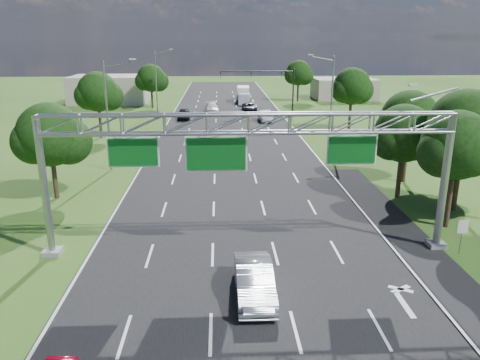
{
  "coord_description": "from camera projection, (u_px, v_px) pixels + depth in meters",
  "views": [
    {
      "loc": [
        -1.32,
        -12.94,
        11.96
      ],
      "look_at": [
        -0.09,
        14.44,
        3.57
      ],
      "focal_mm": 35.0,
      "sensor_mm": 36.0,
      "label": 1
    }
  ],
  "objects": [
    {
      "name": "car_queue_a",
      "position": [
        212.0,
        108.0,
        77.41
      ],
      "size": [
        2.4,
        5.21,
        1.48
      ],
      "primitive_type": "imported",
      "rotation": [
        0.0,
        0.0,
        0.07
      ],
      "color": "silver",
      "rests_on": "ground"
    },
    {
      "name": "road_flare",
      "position": [
        402.0,
        233.0,
        29.73
      ],
      "size": [
        3.0,
        30.0,
        0.02
      ],
      "primitive_type": "cube",
      "color": "black",
      "rests_on": "ground"
    },
    {
      "name": "box_truck",
      "position": [
        243.0,
        95.0,
        89.23
      ],
      "size": [
        2.45,
        7.7,
        2.88
      ],
      "rotation": [
        0.0,
        0.0,
        -0.05
      ],
      "color": "silver",
      "rests_on": "ground"
    },
    {
      "name": "car_queue_d",
      "position": [
        265.0,
        116.0,
        69.25
      ],
      "size": [
        1.88,
        4.8,
        1.55
      ],
      "primitive_type": "imported",
      "rotation": [
        0.0,
        0.0,
        0.05
      ],
      "color": "silver",
      "rests_on": "ground"
    },
    {
      "name": "silver_sedan",
      "position": [
        254.0,
        281.0,
        22.31
      ],
      "size": [
        1.82,
        5.07,
        1.67
      ],
      "primitive_type": "imported",
      "rotation": [
        0.0,
        0.0,
        0.01
      ],
      "color": "#AEB1BA",
      "rests_on": "ground"
    },
    {
      "name": "tree_verge_lb",
      "position": [
        98.0,
        94.0,
        56.67
      ],
      "size": [
        5.76,
        4.8,
        8.06
      ],
      "color": "#2D2116",
      "rests_on": "ground"
    },
    {
      "name": "regulatory_sign",
      "position": [
        463.0,
        230.0,
        26.5
      ],
      "size": [
        0.6,
        0.08,
        2.1
      ],
      "color": "gray",
      "rests_on": "ground"
    },
    {
      "name": "streetlight_l_far",
      "position": [
        157.0,
        78.0,
        75.89
      ],
      "size": [
        2.97,
        0.22,
        10.16
      ],
      "color": "gray",
      "rests_on": "ground"
    },
    {
      "name": "streetlight_r_mid",
      "position": [
        330.0,
        96.0,
        52.98
      ],
      "size": [
        2.97,
        0.22,
        10.16
      ],
      "color": "gray",
      "rests_on": "ground"
    },
    {
      "name": "tree_cluster_right",
      "position": [
        445.0,
        134.0,
        33.33
      ],
      "size": [
        9.91,
        14.6,
        8.68
      ],
      "color": "#2D2116",
      "rests_on": "ground"
    },
    {
      "name": "building_left",
      "position": [
        110.0,
        89.0,
        88.75
      ],
      "size": [
        14.0,
        10.0,
        5.0
      ],
      "primitive_type": "cube",
      "color": "#AFA392",
      "rests_on": "ground"
    },
    {
      "name": "tree_verge_re",
      "position": [
        299.0,
        74.0,
        89.55
      ],
      "size": [
        5.76,
        4.8,
        7.84
      ],
      "color": "#2D2116",
      "rests_on": "ground"
    },
    {
      "name": "tree_verge_rd",
      "position": [
        352.0,
        88.0,
        60.85
      ],
      "size": [
        5.76,
        4.8,
        8.28
      ],
      "color": "#2D2116",
      "rests_on": "ground"
    },
    {
      "name": "car_queue_c",
      "position": [
        184.0,
        114.0,
        70.87
      ],
      "size": [
        2.01,
        4.68,
        1.58
      ],
      "primitive_type": "imported",
      "rotation": [
        0.0,
        0.0,
        0.03
      ],
      "color": "black",
      "rests_on": "ground"
    },
    {
      "name": "building_right",
      "position": [
        344.0,
        88.0,
        94.7
      ],
      "size": [
        12.0,
        9.0,
        4.0
      ],
      "primitive_type": "cube",
      "color": "#AFA392",
      "rests_on": "ground"
    },
    {
      "name": "tree_verge_la",
      "position": [
        51.0,
        138.0,
        34.98
      ],
      "size": [
        5.76,
        4.8,
        7.4
      ],
      "color": "#2D2116",
      "rests_on": "ground"
    },
    {
      "name": "ground",
      "position": [
        234.0,
        168.0,
        44.58
      ],
      "size": [
        220.0,
        220.0,
        0.0
      ],
      "primitive_type": "plane",
      "color": "#285018",
      "rests_on": "ground"
    },
    {
      "name": "sign_gantry",
      "position": [
        250.0,
        135.0,
        25.38
      ],
      "size": [
        23.5,
        1.0,
        9.56
      ],
      "color": "gray",
      "rests_on": "ground"
    },
    {
      "name": "traffic_signal",
      "position": [
        272.0,
        80.0,
        76.82
      ],
      "size": [
        12.21,
        0.24,
        7.0
      ],
      "color": "black",
      "rests_on": "ground"
    },
    {
      "name": "car_queue_b",
      "position": [
        249.0,
        107.0,
        79.21
      ],
      "size": [
        2.49,
        4.76,
        1.28
      ],
      "primitive_type": "imported",
      "rotation": [
        0.0,
        0.0,
        0.08
      ],
      "color": "black",
      "rests_on": "ground"
    },
    {
      "name": "streetlight_l_near",
      "position": [
        109.0,
        110.0,
        42.46
      ],
      "size": [
        2.97,
        0.22,
        10.16
      ],
      "color": "gray",
      "rests_on": "ground"
    },
    {
      "name": "tree_verge_lc",
      "position": [
        152.0,
        79.0,
        80.81
      ],
      "size": [
        5.76,
        4.8,
        7.62
      ],
      "color": "#2D2116",
      "rests_on": "ground"
    },
    {
      "name": "road",
      "position": [
        234.0,
        168.0,
        44.58
      ],
      "size": [
        18.0,
        180.0,
        0.02
      ],
      "primitive_type": "cube",
      "color": "black",
      "rests_on": "ground"
    }
  ]
}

